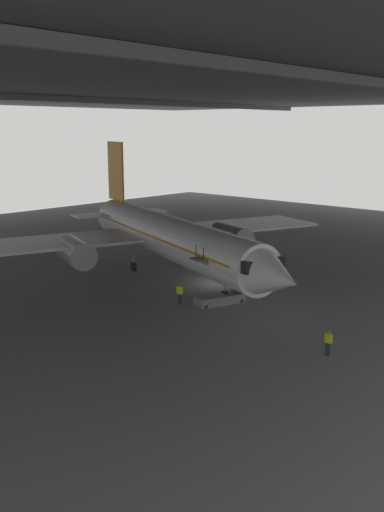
# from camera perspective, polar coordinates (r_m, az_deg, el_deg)

# --- Properties ---
(ground_plane) EXTENTS (110.00, 110.00, 0.00)m
(ground_plane) POSITION_cam_1_polar(r_m,az_deg,el_deg) (52.12, 2.21, -2.76)
(ground_plane) COLOR slate
(hangar_structure) EXTENTS (121.00, 99.00, 18.79)m
(hangar_structure) POSITION_cam_1_polar(r_m,az_deg,el_deg) (60.21, -8.21, 16.60)
(hangar_structure) COLOR #4C4F54
(hangar_structure) RESTS_ON ground_plane
(airplane_main) EXTENTS (37.76, 38.00, 12.16)m
(airplane_main) POSITION_cam_1_polar(r_m,az_deg,el_deg) (55.26, -2.42, 1.92)
(airplane_main) COLOR white
(airplane_main) RESTS_ON ground_plane
(boarding_stairs) EXTENTS (4.56, 2.80, 4.80)m
(boarding_stairs) POSITION_cam_1_polar(r_m,az_deg,el_deg) (46.27, 2.64, -3.78)
(boarding_stairs) COLOR slate
(boarding_stairs) RESTS_ON ground_plane
(crew_worker_near_nose) EXTENTS (0.23, 0.55, 1.66)m
(crew_worker_near_nose) POSITION_cam_1_polar(r_m,az_deg,el_deg) (36.80, 13.22, -8.12)
(crew_worker_near_nose) COLOR #232838
(crew_worker_near_nose) RESTS_ON ground_plane
(crew_worker_by_stairs) EXTENTS (0.35, 0.51, 1.65)m
(crew_worker_by_stairs) POSITION_cam_1_polar(r_m,az_deg,el_deg) (46.04, -1.22, -3.60)
(crew_worker_by_stairs) COLOR #232838
(crew_worker_by_stairs) RESTS_ON ground_plane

